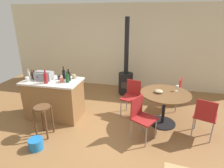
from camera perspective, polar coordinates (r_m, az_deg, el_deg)
ground_plane at (r=3.98m, az=-3.77°, el=-14.78°), size 8.80×8.80×0.00m
back_wall at (r=6.12m, az=3.60°, el=11.52°), size 8.00×0.10×2.70m
kitchen_island at (r=4.53m, az=-17.66°, el=-4.38°), size 1.30×0.75×0.93m
wooden_stool at (r=3.89m, az=-20.90°, el=-9.05°), size 0.32×0.32×0.65m
dining_table at (r=4.13m, az=16.25°, el=-4.94°), size 1.07×1.07×0.76m
folding_chair_near at (r=4.43m, az=6.20°, el=-3.52°), size 0.49×0.49×0.85m
folding_chair_far at (r=3.59m, az=9.23°, el=-9.74°), size 0.55×0.55×0.86m
folding_chair_left at (r=3.99m, az=27.28°, el=-8.73°), size 0.51×0.51×0.86m
folding_chair_right at (r=4.93m, az=19.11°, el=-2.06°), size 0.49×0.49×0.86m
wood_stove at (r=5.56m, az=4.36°, el=2.08°), size 0.44×0.45×2.30m
toolbox at (r=4.45m, az=-20.60°, el=2.50°), size 0.40×0.24×0.20m
bottle_0 at (r=4.60m, az=-24.73°, el=2.47°), size 0.06×0.06×0.25m
bottle_1 at (r=4.59m, az=-23.36°, el=2.46°), size 0.06×0.06×0.21m
bottle_2 at (r=4.68m, az=-23.82°, el=2.67°), size 0.06×0.06×0.20m
bottle_3 at (r=4.34m, az=-14.93°, el=2.98°), size 0.07×0.07×0.30m
bottle_4 at (r=4.20m, az=-13.50°, el=2.38°), size 0.08×0.08×0.27m
bottle_5 at (r=4.18m, az=-20.16°, el=1.79°), size 0.08×0.08×0.31m
bottle_6 at (r=4.11m, az=-13.89°, el=1.85°), size 0.08×0.08×0.26m
cup_0 at (r=4.47m, az=-25.09°, el=1.35°), size 0.12×0.08×0.11m
cup_1 at (r=4.35m, az=-16.31°, el=2.00°), size 0.11×0.07×0.10m
cup_2 at (r=4.34m, az=-11.79°, el=2.28°), size 0.12×0.09×0.10m
cup_3 at (r=4.17m, az=-15.60°, el=1.30°), size 0.11×0.07×0.11m
cup_4 at (r=4.75m, az=-22.23°, el=2.80°), size 0.11×0.07×0.10m
wine_glass at (r=4.20m, az=19.81°, el=-0.76°), size 0.07×0.07×0.14m
serving_bowl at (r=4.02m, az=14.49°, el=-2.22°), size 0.18×0.18×0.07m
plastic_bucket at (r=3.77m, az=-22.83°, el=-16.98°), size 0.26×0.26×0.20m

